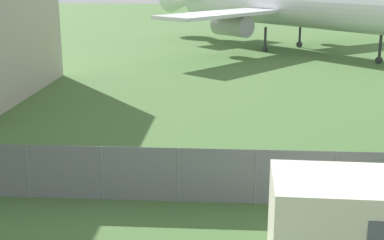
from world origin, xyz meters
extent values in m
cylinder|color=slate|center=(-5.09, 10.57, 0.94)|extent=(0.07, 0.07, 1.89)
cylinder|color=slate|center=(-2.55, 10.57, 0.94)|extent=(0.07, 0.07, 1.89)
cylinder|color=slate|center=(0.00, 10.57, 0.94)|extent=(0.07, 0.07, 1.89)
cylinder|color=slate|center=(2.55, 10.57, 0.94)|extent=(0.07, 0.07, 1.89)
cylinder|color=slate|center=(5.09, 10.57, 0.94)|extent=(0.07, 0.07, 1.89)
cube|color=slate|center=(0.00, 10.57, 0.94)|extent=(56.00, 0.01, 1.89)
cylinder|color=silver|center=(7.87, 45.75, 4.45)|extent=(22.28, 23.27, 4.21)
cube|color=silver|center=(13.03, 52.54, 3.82)|extent=(12.55, 10.49, 0.30)
cylinder|color=#939399|center=(11.39, 51.52, 2.72)|extent=(3.97, 4.05, 1.89)
cube|color=silver|center=(0.80, 41.00, 3.82)|extent=(10.94, 12.29, 0.30)
cylinder|color=#939399|center=(1.91, 42.57, 2.72)|extent=(3.97, 4.05, 1.89)
cylinder|color=#2D2D33|center=(14.12, 39.13, 1.17)|extent=(0.24, 0.24, 2.34)
cylinder|color=#2D2D33|center=(14.12, 39.13, 0.28)|extent=(0.60, 0.61, 0.56)
cylinder|color=#2D2D33|center=(8.75, 48.50, 1.17)|extent=(0.24, 0.24, 2.34)
cylinder|color=#2D2D33|center=(8.75, 48.50, 0.28)|extent=(0.60, 0.61, 0.56)
cylinder|color=#2D2D33|center=(5.08, 45.04, 1.17)|extent=(0.24, 0.24, 2.34)
cylinder|color=#2D2D33|center=(5.08, 45.04, 0.28)|extent=(0.60, 0.61, 0.56)
cube|color=beige|center=(4.71, 6.77, 1.23)|extent=(4.00, 2.64, 2.46)
camera|label=1|loc=(1.55, -5.86, 7.46)|focal=50.00mm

